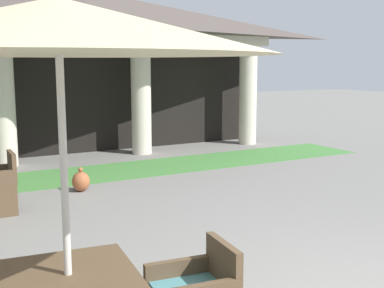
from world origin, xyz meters
TOP-DOWN VIEW (x-y plane):
  - background_pavilion at (0.00, 8.63)m, footprint 10.64×2.91m
  - lawn_strip at (0.00, 6.87)m, footprint 12.44×1.67m
  - patio_umbrella_mid_left at (-2.46, 0.59)m, footprint 2.78×2.78m
  - terracotta_urn at (-0.84, 5.63)m, footprint 0.30×0.30m

SIDE VIEW (x-z plane):
  - lawn_strip at x=0.00m, z-range 0.00..0.01m
  - terracotta_urn at x=-0.84m, z-range -0.04..0.38m
  - patio_umbrella_mid_left at x=-2.46m, z-range 1.05..3.68m
  - background_pavilion at x=0.00m, z-range 1.05..4.87m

